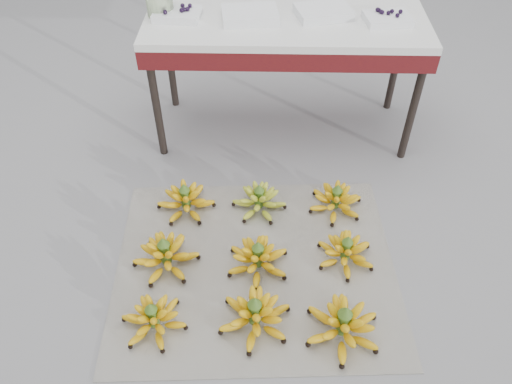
{
  "coord_description": "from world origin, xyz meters",
  "views": [
    {
      "loc": [
        -0.02,
        -1.38,
        1.82
      ],
      "look_at": [
        -0.06,
        0.22,
        0.24
      ],
      "focal_mm": 35.0,
      "sensor_mm": 36.0,
      "label": 1
    }
  ],
  "objects_px": {
    "bunch_front_right": "(343,325)",
    "bunch_mid_center": "(258,258)",
    "newspaper_mat": "(256,266)",
    "bunch_mid_right": "(346,252)",
    "bunch_back_left": "(186,200)",
    "tray_right": "(323,12)",
    "bunch_mid_left": "(166,255)",
    "bunch_front_left": "(153,319)",
    "tray_far_left": "(177,14)",
    "bunch_back_right": "(336,201)",
    "tray_left": "(250,15)",
    "bunch_back_center": "(259,200)",
    "tray_far_right": "(388,18)",
    "bunch_front_center": "(255,315)",
    "vendor_table": "(286,33)"
  },
  "relations": [
    {
      "from": "tray_right",
      "to": "bunch_mid_center",
      "type": "bearing_deg",
      "value": -105.97
    },
    {
      "from": "newspaper_mat",
      "to": "bunch_back_right",
      "type": "distance_m",
      "value": 0.54
    },
    {
      "from": "bunch_back_center",
      "to": "vendor_table",
      "type": "relative_size",
      "value": 0.21
    },
    {
      "from": "bunch_back_left",
      "to": "bunch_mid_center",
      "type": "bearing_deg",
      "value": -25.32
    },
    {
      "from": "tray_right",
      "to": "tray_far_left",
      "type": "bearing_deg",
      "value": -177.11
    },
    {
      "from": "bunch_back_center",
      "to": "bunch_back_right",
      "type": "relative_size",
      "value": 1.05
    },
    {
      "from": "newspaper_mat",
      "to": "tray_left",
      "type": "height_order",
      "value": "tray_left"
    },
    {
      "from": "vendor_table",
      "to": "tray_far_left",
      "type": "distance_m",
      "value": 0.56
    },
    {
      "from": "tray_far_left",
      "to": "tray_left",
      "type": "distance_m",
      "value": 0.37
    },
    {
      "from": "bunch_front_right",
      "to": "bunch_mid_right",
      "type": "relative_size",
      "value": 1.44
    },
    {
      "from": "bunch_mid_left",
      "to": "vendor_table",
      "type": "bearing_deg",
      "value": 78.25
    },
    {
      "from": "bunch_back_left",
      "to": "bunch_back_right",
      "type": "bearing_deg",
      "value": 20.23
    },
    {
      "from": "bunch_mid_left",
      "to": "bunch_back_right",
      "type": "height_order",
      "value": "bunch_mid_left"
    },
    {
      "from": "bunch_back_left",
      "to": "tray_right",
      "type": "distance_m",
      "value": 1.18
    },
    {
      "from": "bunch_mid_left",
      "to": "bunch_front_left",
      "type": "bearing_deg",
      "value": -74.75
    },
    {
      "from": "bunch_front_center",
      "to": "vendor_table",
      "type": "bearing_deg",
      "value": 63.64
    },
    {
      "from": "tray_far_right",
      "to": "bunch_back_left",
      "type": "bearing_deg",
      "value": -146.31
    },
    {
      "from": "newspaper_mat",
      "to": "bunch_mid_left",
      "type": "bearing_deg",
      "value": 179.72
    },
    {
      "from": "tray_far_left",
      "to": "bunch_mid_left",
      "type": "bearing_deg",
      "value": -89.01
    },
    {
      "from": "bunch_mid_center",
      "to": "bunch_mid_left",
      "type": "bearing_deg",
      "value": 179.98
    },
    {
      "from": "bunch_back_left",
      "to": "tray_left",
      "type": "xyz_separation_m",
      "value": [
        0.3,
        0.67,
        0.65
      ]
    },
    {
      "from": "bunch_front_right",
      "to": "bunch_back_center",
      "type": "distance_m",
      "value": 0.77
    },
    {
      "from": "bunch_back_right",
      "to": "tray_far_left",
      "type": "distance_m",
      "value": 1.23
    },
    {
      "from": "tray_left",
      "to": "tray_far_right",
      "type": "relative_size",
      "value": 1.23
    },
    {
      "from": "bunch_mid_left",
      "to": "bunch_back_center",
      "type": "bearing_deg",
      "value": 56.73
    },
    {
      "from": "bunch_front_right",
      "to": "tray_left",
      "type": "distance_m",
      "value": 1.55
    },
    {
      "from": "bunch_mid_center",
      "to": "vendor_table",
      "type": "bearing_deg",
      "value": 84.34
    },
    {
      "from": "bunch_back_left",
      "to": "tray_far_left",
      "type": "relative_size",
      "value": 1.47
    },
    {
      "from": "tray_far_left",
      "to": "newspaper_mat",
      "type": "bearing_deg",
      "value": -67.89
    },
    {
      "from": "bunch_front_left",
      "to": "tray_left",
      "type": "height_order",
      "value": "tray_left"
    },
    {
      "from": "tray_far_right",
      "to": "bunch_front_left",
      "type": "bearing_deg",
      "value": -128.01
    },
    {
      "from": "tray_far_right",
      "to": "tray_far_left",
      "type": "bearing_deg",
      "value": 178.7
    },
    {
      "from": "bunch_front_center",
      "to": "bunch_back_right",
      "type": "distance_m",
      "value": 0.77
    },
    {
      "from": "bunch_mid_right",
      "to": "tray_right",
      "type": "relative_size",
      "value": 0.92
    },
    {
      "from": "bunch_mid_center",
      "to": "tray_right",
      "type": "bearing_deg",
      "value": 74.94
    },
    {
      "from": "bunch_front_left",
      "to": "tray_right",
      "type": "bearing_deg",
      "value": 84.89
    },
    {
      "from": "tray_far_left",
      "to": "tray_far_right",
      "type": "bearing_deg",
      "value": -1.3
    },
    {
      "from": "bunch_back_left",
      "to": "vendor_table",
      "type": "xyz_separation_m",
      "value": [
        0.48,
        0.68,
        0.55
      ]
    },
    {
      "from": "bunch_back_center",
      "to": "bunch_back_right",
      "type": "height_order",
      "value": "bunch_back_right"
    },
    {
      "from": "tray_far_left",
      "to": "bunch_back_left",
      "type": "bearing_deg",
      "value": -84.62
    },
    {
      "from": "tray_far_left",
      "to": "tray_right",
      "type": "xyz_separation_m",
      "value": [
        0.74,
        0.04,
        0.0
      ]
    },
    {
      "from": "bunch_back_left",
      "to": "bunch_back_right",
      "type": "xyz_separation_m",
      "value": [
        0.74,
        0.02,
        -0.0
      ]
    },
    {
      "from": "bunch_back_left",
      "to": "tray_left",
      "type": "distance_m",
      "value": 0.98
    },
    {
      "from": "bunch_front_right",
      "to": "vendor_table",
      "type": "bearing_deg",
      "value": 75.05
    },
    {
      "from": "bunch_front_left",
      "to": "bunch_back_left",
      "type": "bearing_deg",
      "value": 108.28
    },
    {
      "from": "bunch_front_right",
      "to": "bunch_mid_center",
      "type": "distance_m",
      "value": 0.47
    },
    {
      "from": "bunch_mid_right",
      "to": "tray_far_right",
      "type": "relative_size",
      "value": 1.16
    },
    {
      "from": "bunch_back_center",
      "to": "tray_far_left",
      "type": "xyz_separation_m",
      "value": [
        -0.43,
        0.67,
        0.65
      ]
    },
    {
      "from": "bunch_front_right",
      "to": "tray_far_right",
      "type": "relative_size",
      "value": 1.66
    },
    {
      "from": "newspaper_mat",
      "to": "bunch_mid_right",
      "type": "xyz_separation_m",
      "value": [
        0.4,
        0.05,
        0.06
      ]
    }
  ]
}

